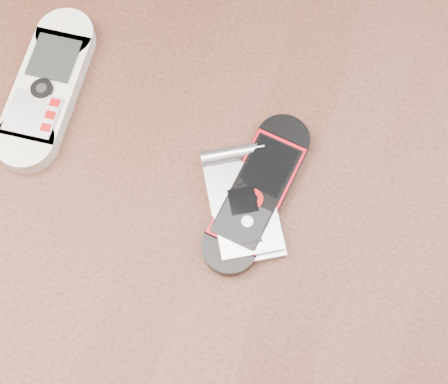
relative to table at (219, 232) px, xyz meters
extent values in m
plane|color=#472B19|center=(0.00, 0.00, -0.64)|extent=(4.00, 4.00, 0.00)
cube|color=black|center=(0.00, 0.00, 0.09)|extent=(1.20, 0.80, 0.03)
cube|color=beige|center=(-0.16, 0.04, 0.11)|extent=(0.06, 0.15, 0.02)
cube|color=black|center=(0.03, 0.01, 0.11)|extent=(0.06, 0.14, 0.01)
cube|color=silver|center=(0.02, -0.01, 0.11)|extent=(0.09, 0.11, 0.01)
camera|label=1|loc=(0.06, -0.15, 0.56)|focal=50.00mm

